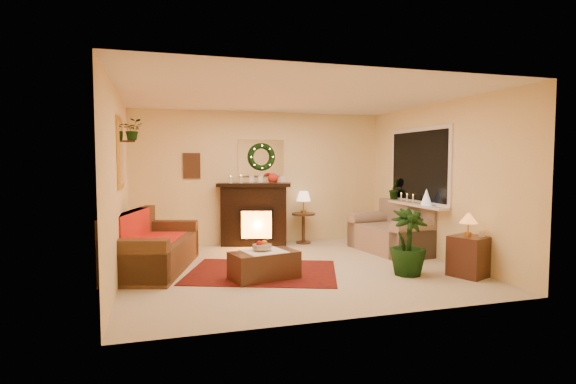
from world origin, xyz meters
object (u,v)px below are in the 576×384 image
object	(u,v)px
sofa	(155,242)
end_table_square	(469,257)
fireplace	(254,217)
coffee_table	(264,264)
side_table_round	(303,227)
loveseat	(392,229)

from	to	relation	value
sofa	end_table_square	bearing A→B (deg)	-4.64
fireplace	end_table_square	bearing A→B (deg)	-35.38
sofa	coffee_table	world-z (taller)	sofa
sofa	side_table_round	size ratio (longest dim) A/B	3.39
loveseat	end_table_square	xyz separation A→B (m)	(0.20, -1.85, -0.15)
fireplace	coffee_table	bearing A→B (deg)	-82.03
sofa	loveseat	xyz separation A→B (m)	(4.10, 0.21, -0.01)
side_table_round	coffee_table	xyz separation A→B (m)	(-1.38, -2.42, -0.12)
sofa	end_table_square	xyz separation A→B (m)	(4.30, -1.64, -0.16)
loveseat	coffee_table	xyz separation A→B (m)	(-2.64, -1.17, -0.21)
end_table_square	side_table_round	bearing A→B (deg)	115.32
fireplace	end_table_square	world-z (taller)	fireplace
loveseat	coffee_table	bearing A→B (deg)	-163.84
loveseat	end_table_square	world-z (taller)	loveseat
end_table_square	coffee_table	xyz separation A→B (m)	(-2.84, 0.67, -0.06)
end_table_square	coffee_table	distance (m)	2.92
loveseat	sofa	bearing A→B (deg)	175.17
sofa	coffee_table	size ratio (longest dim) A/B	2.24
sofa	coffee_table	xyz separation A→B (m)	(1.46, -0.96, -0.22)
fireplace	loveseat	size ratio (longest dim) A/B	0.80
sofa	fireplace	world-z (taller)	fireplace
end_table_square	coffee_table	world-z (taller)	end_table_square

